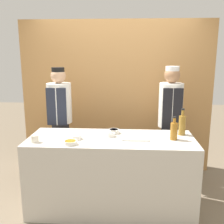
# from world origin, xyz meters

# --- Properties ---
(ground_plane) EXTENTS (14.00, 14.00, 0.00)m
(ground_plane) POSITION_xyz_m (0.00, 0.00, 0.00)
(ground_plane) COLOR #756651
(cabinet_wall) EXTENTS (3.02, 0.18, 2.40)m
(cabinet_wall) POSITION_xyz_m (0.00, 1.25, 1.20)
(cabinet_wall) COLOR #B7844C
(cabinet_wall) RESTS_ON ground_plane
(counter) EXTENTS (1.97, 0.75, 0.91)m
(counter) POSITION_xyz_m (0.00, 0.00, 0.46)
(counter) COLOR beige
(counter) RESTS_ON ground_plane
(sauce_bowl_orange) EXTENTS (0.15, 0.15, 0.04)m
(sauce_bowl_orange) POSITION_xyz_m (-0.43, -0.26, 0.94)
(sauce_bowl_orange) COLOR white
(sauce_bowl_orange) RESTS_ON counter
(sauce_bowl_purple) EXTENTS (0.13, 0.13, 0.05)m
(sauce_bowl_purple) POSITION_xyz_m (0.02, 0.18, 0.94)
(sauce_bowl_purple) COLOR white
(sauce_bowl_purple) RESTS_ON counter
(sauce_bowl_white) EXTENTS (0.11, 0.11, 0.05)m
(sauce_bowl_white) POSITION_xyz_m (-0.40, -0.07, 0.94)
(sauce_bowl_white) COLOR white
(sauce_bowl_white) RESTS_ON counter
(sauce_bowl_red) EXTENTS (0.11, 0.11, 0.05)m
(sauce_bowl_red) POSITION_xyz_m (-0.01, 0.04, 0.94)
(sauce_bowl_red) COLOR white
(sauce_bowl_red) RESTS_ON counter
(cutting_board) EXTENTS (0.31, 0.21, 0.02)m
(cutting_board) POSITION_xyz_m (0.29, -0.01, 0.92)
(cutting_board) COLOR white
(cutting_board) RESTS_ON counter
(bottle_amber) EXTENTS (0.08, 0.08, 0.28)m
(bottle_amber) POSITION_xyz_m (0.73, -0.02, 1.02)
(bottle_amber) COLOR #9E661E
(bottle_amber) RESTS_ON counter
(bottle_vinegar) EXTENTS (0.08, 0.08, 0.33)m
(bottle_vinegar) POSITION_xyz_m (0.86, 0.18, 1.04)
(bottle_vinegar) COLOR olive
(bottle_vinegar) RESTS_ON counter
(cup_cream) EXTENTS (0.09, 0.09, 0.08)m
(cup_cream) POSITION_xyz_m (-0.85, -0.21, 0.96)
(cup_cream) COLOR silver
(cup_cream) RESTS_ON counter
(chef_left) EXTENTS (0.35, 0.35, 1.70)m
(chef_left) POSITION_xyz_m (-0.79, 0.68, 0.93)
(chef_left) COLOR #28282D
(chef_left) RESTS_ON ground_plane
(chef_right) EXTENTS (0.33, 0.33, 1.72)m
(chef_right) POSITION_xyz_m (0.79, 0.68, 0.95)
(chef_right) COLOR #28282D
(chef_right) RESTS_ON ground_plane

